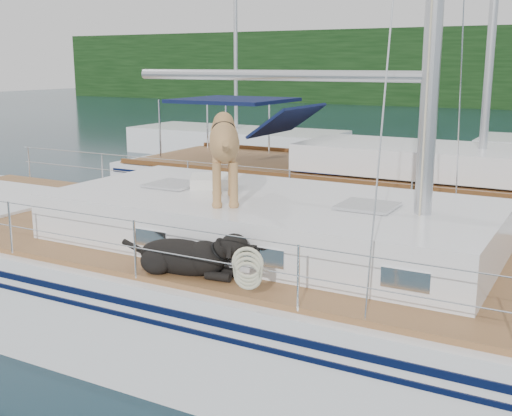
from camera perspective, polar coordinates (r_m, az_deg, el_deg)
The scene contains 4 objects.
ground at distance 8.48m, azimuth -3.68°, elevation -10.51°, with size 120.00×120.00×0.00m, color black.
main_sailboat at distance 8.18m, azimuth -3.20°, elevation -6.28°, with size 12.00×3.83×14.01m.
neighbor_sailboat at distance 13.91m, azimuth 9.86°, elevation 1.31°, with size 11.00×3.50×13.30m.
bg_boat_west at distance 24.08m, azimuth -1.76°, elevation 5.86°, with size 8.00×3.00×11.65m.
Camera 1 is at (4.24, -6.53, 3.35)m, focal length 45.00 mm.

